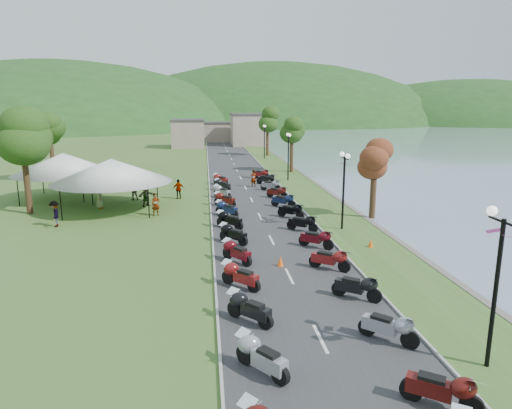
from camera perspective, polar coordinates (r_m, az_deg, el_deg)
name	(u,v)px	position (r m, az deg, el deg)	size (l,w,h in m)	color
road	(241,178)	(51.08, -1.93, 3.33)	(7.00, 120.00, 0.02)	#363639
hills_backdrop	(213,122)	(210.48, -5.37, 10.17)	(360.00, 120.00, 76.00)	#285621
far_building	(214,132)	(95.47, -5.28, 9.03)	(18.00, 16.00, 5.00)	gray
moto_row_left	(231,227)	(28.61, -3.15, -2.85)	(2.60, 39.44, 1.10)	#331411
moto_row_right	(296,216)	(31.38, 5.03, -1.50)	(2.60, 41.50, 1.10)	#331411
streetlamp_near	(495,292)	(15.84, 27.74, -9.69)	(1.40, 1.40, 5.00)	black
vendor_tent_main	(113,185)	(36.99, -17.48, 2.39)	(6.08, 6.08, 4.00)	white
vendor_tent_side	(65,176)	(42.81, -22.77, 3.29)	(5.73, 5.73, 4.00)	white
tree_park_left	(24,151)	(37.72, -27.06, 5.97)	(3.40, 3.40, 9.43)	#2D5419
tree_lakeside	(374,174)	(33.62, 14.55, 3.74)	(2.32, 2.32, 6.46)	#2D5419
pedestrian_a	(156,216)	(34.60, -12.36, -1.37)	(0.62, 0.45, 1.70)	slate
pedestrian_b	(134,200)	(40.73, -15.03, 0.56)	(0.85, 0.47, 1.76)	slate
pedestrian_c	(56,227)	(33.60, -23.71, -2.56)	(1.14, 0.47, 1.77)	slate
traffic_cone_near	(280,261)	(23.36, 3.07, -7.10)	(0.35, 0.35, 0.55)	#F2590C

